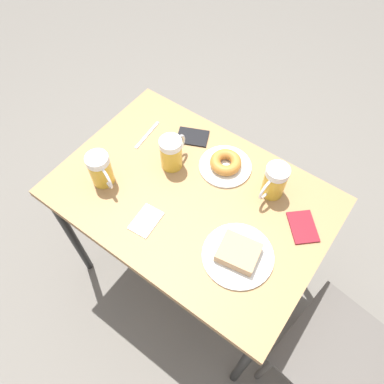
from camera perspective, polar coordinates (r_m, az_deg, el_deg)
ground_plane at (r=2.06m, az=0.00°, el=-11.83°), size 8.00×8.00×0.00m
table at (r=1.45m, az=0.00°, el=-1.99°), size 0.69×1.01×0.75m
chair at (r=1.53m, az=26.07°, el=-23.68°), size 0.45×0.45×0.86m
plate_with_cake at (r=1.27m, az=7.05°, el=-9.37°), size 0.24×0.24×0.05m
plate_with_donut at (r=1.45m, az=5.12°, el=4.29°), size 0.20×0.20×0.05m
beer_mug_left at (r=1.42m, az=-3.12°, el=6.02°), size 0.13×0.08×0.14m
beer_mug_center at (r=1.37m, az=12.43°, el=1.58°), size 0.13×0.08×0.14m
beer_mug_right at (r=1.40m, az=-13.74°, el=3.30°), size 0.08×0.13×0.14m
napkin_folded at (r=1.34m, az=-7.01°, el=-4.36°), size 0.12×0.09×0.00m
fork at (r=1.57m, az=-6.84°, el=8.65°), size 0.17×0.03×0.00m
passport_near_edge at (r=1.37m, az=16.53°, el=-5.12°), size 0.15×0.15×0.01m
passport_far_edge at (r=1.55m, az=0.11°, el=8.40°), size 0.13×0.15×0.01m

